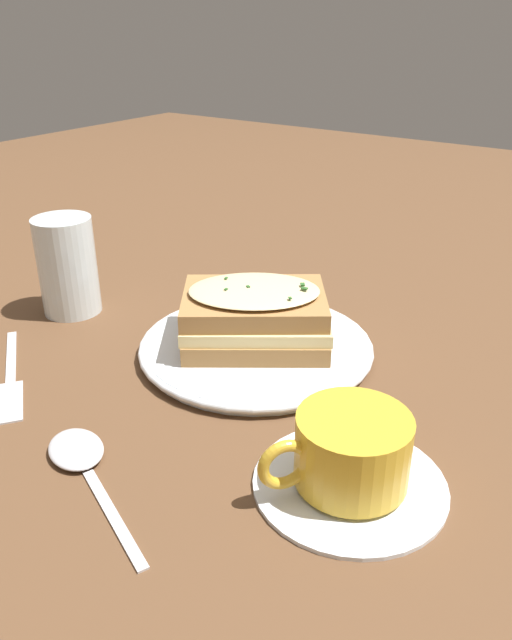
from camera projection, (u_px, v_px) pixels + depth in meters
ground_plane at (252, 337)px, 0.67m from camera, size 2.40×2.40×0.00m
dinner_plate at (256, 347)px, 0.63m from camera, size 0.24×0.24×0.01m
sandwich at (255, 316)px, 0.62m from camera, size 0.18×0.17×0.06m
teacup_with_saucer at (350, 458)px, 0.45m from camera, size 0.14×0.14×0.06m
water_glass at (67, 266)px, 0.70m from camera, size 0.07×0.07×0.11m
fork at (10, 383)px, 0.58m from camera, size 0.15×0.12×0.00m
spoon at (81, 457)px, 0.48m from camera, size 0.16×0.09×0.01m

